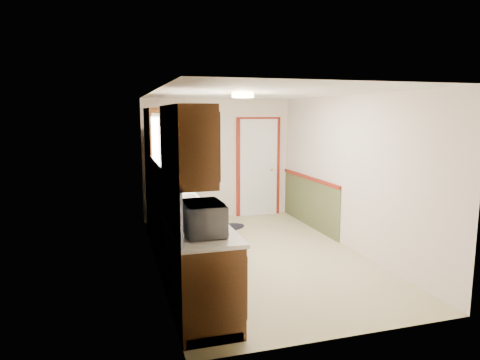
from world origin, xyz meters
TOP-DOWN VIEW (x-y plane):
  - room_shell at (0.00, 0.00)m, footprint 3.20×5.20m
  - kitchen_run at (-1.24, -0.29)m, footprint 0.63×4.00m
  - back_wall_trim at (0.99, 2.21)m, footprint 1.12×2.30m
  - ceiling_fixture at (-0.30, -0.20)m, footprint 0.30×0.30m
  - microwave at (-1.20, -1.83)m, footprint 0.33×0.57m
  - refrigerator at (-1.02, 2.05)m, footprint 0.77×0.77m
  - rug at (-0.07, 1.64)m, footprint 0.92×0.75m
  - cooktop at (-1.19, 1.40)m, footprint 0.49×0.59m

SIDE VIEW (x-z plane):
  - rug at x=-0.07m, z-range 0.00..0.01m
  - kitchen_run at x=-1.24m, z-range -0.29..1.91m
  - back_wall_trim at x=0.99m, z-range -0.15..1.93m
  - refrigerator at x=-1.02m, z-range 0.00..1.84m
  - cooktop at x=-1.19m, z-range 0.94..0.96m
  - microwave at x=-1.20m, z-range 0.94..1.32m
  - room_shell at x=0.00m, z-range -0.06..2.46m
  - ceiling_fixture at x=-0.30m, z-range 2.33..2.39m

